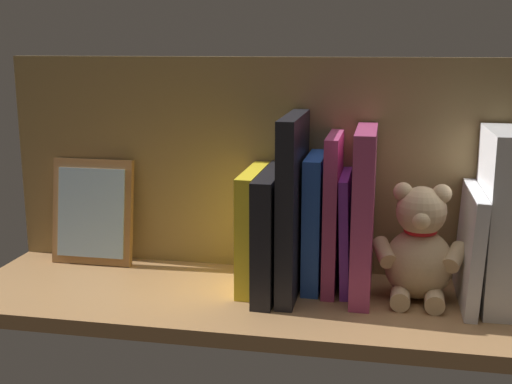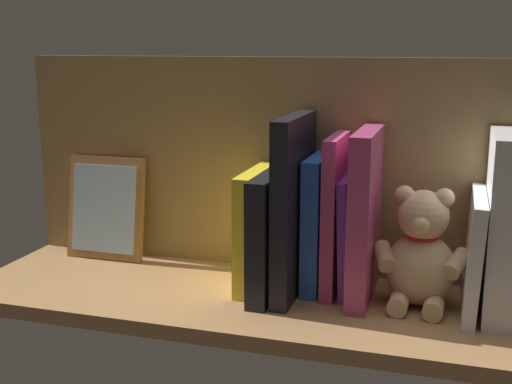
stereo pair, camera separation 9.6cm
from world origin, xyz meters
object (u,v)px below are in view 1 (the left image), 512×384
dictionary_thick_white (499,218)px  teddy_bear (419,249)px  book_0 (470,246)px  picture_frame_leaning (92,212)px

dictionary_thick_white → teddy_bear: dictionary_thick_white is taller
book_0 → picture_frame_leaning: (60.52, -6.09, 0.54)cm
dictionary_thick_white → book_0: dictionary_thick_white is taller
teddy_bear → picture_frame_leaning: picture_frame_leaning is taller
dictionary_thick_white → book_0: size_ratio=1.47×
picture_frame_leaning → teddy_bear: bearing=173.1°
dictionary_thick_white → teddy_bear: 11.88cm
dictionary_thick_white → teddy_bear: size_ratio=1.46×
dictionary_thick_white → picture_frame_leaning: size_ratio=1.41×
book_0 → teddy_bear: teddy_bear is taller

